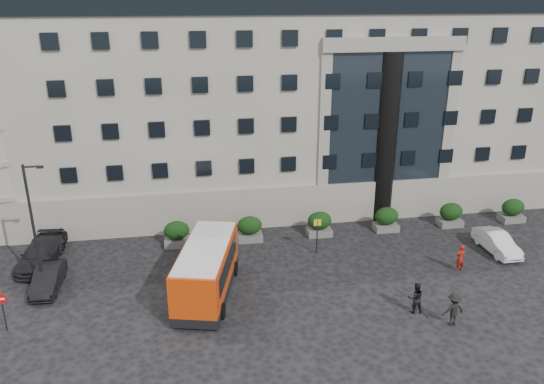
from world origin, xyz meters
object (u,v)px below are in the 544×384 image
(minibus, at_px, (206,268))
(pedestrian_c, at_px, (453,309))
(parked_car_c, at_px, (40,255))
(pedestrian_a, at_px, (460,258))
(bus_stop_sign, at_px, (317,230))
(parked_car_d, at_px, (55,233))
(hedge_c, at_px, (319,224))
(hedge_e, at_px, (451,214))
(red_truck, at_px, (52,187))
(hedge_b, at_px, (250,228))
(hedge_a, at_px, (177,234))
(parked_car_b, at_px, (48,279))
(hedge_f, at_px, (513,210))
(pedestrian_b, at_px, (415,298))
(white_taxi, at_px, (497,242))
(street_lamp, at_px, (34,224))
(no_entry_sign, at_px, (2,304))
(hedge_d, at_px, (386,219))

(minibus, xyz_separation_m, pedestrian_c, (12.92, -5.32, -0.79))
(parked_car_c, relative_size, pedestrian_a, 2.77)
(bus_stop_sign, distance_m, parked_car_d, 18.97)
(hedge_c, height_order, parked_car_c, hedge_c)
(parked_car_c, xyz_separation_m, parked_car_d, (0.17, 3.62, -0.11))
(hedge_e, distance_m, red_truck, 33.05)
(hedge_b, height_order, hedge_c, same)
(hedge_a, relative_size, pedestrian_a, 1.00)
(parked_car_b, height_order, parked_car_c, parked_car_c)
(hedge_f, xyz_separation_m, pedestrian_b, (-12.82, -10.76, -0.01))
(minibus, bearing_deg, parked_car_c, 167.00)
(hedge_e, height_order, bus_stop_sign, bus_stop_sign)
(parked_car_b, bearing_deg, parked_car_c, 110.94)
(parked_car_d, xyz_separation_m, pedestrian_c, (23.44, -14.47, 0.32))
(parked_car_c, bearing_deg, hedge_b, 12.08)
(pedestrian_b, height_order, pedestrian_c, pedestrian_c)
(red_truck, height_order, white_taxi, red_truck)
(white_taxi, height_order, pedestrian_c, pedestrian_c)
(minibus, bearing_deg, street_lamp, -177.91)
(hedge_c, height_order, minibus, minibus)
(hedge_b, relative_size, no_entry_sign, 0.79)
(hedge_b, distance_m, parked_car_d, 14.13)
(no_entry_sign, xyz_separation_m, pedestrian_c, (23.69, -3.39, -0.70))
(no_entry_sign, relative_size, parked_car_c, 0.45)
(hedge_f, distance_m, pedestrian_b, 16.73)
(white_taxi, bearing_deg, pedestrian_c, -134.73)
(no_entry_sign, height_order, parked_car_d, no_entry_sign)
(hedge_a, xyz_separation_m, parked_car_c, (-8.92, -1.38, -0.19))
(parked_car_b, bearing_deg, hedge_a, 32.02)
(white_taxi, distance_m, pedestrian_b, 10.65)
(hedge_f, distance_m, minibus, 25.21)
(street_lamp, relative_size, white_taxi, 1.90)
(pedestrian_a, xyz_separation_m, pedestrian_c, (-3.31, -5.49, 0.03))
(pedestrian_a, bearing_deg, pedestrian_b, 25.77)
(hedge_f, height_order, street_lamp, street_lamp)
(red_truck, relative_size, pedestrian_a, 2.59)
(parked_car_c, xyz_separation_m, white_taxi, (30.81, -3.25, -0.05))
(hedge_a, relative_size, street_lamp, 0.23)
(white_taxi, bearing_deg, hedge_d, 142.35)
(street_lamp, distance_m, pedestrian_c, 24.06)
(parked_car_b, xyz_separation_m, white_taxi, (29.61, 0.03, 0.02))
(hedge_e, relative_size, pedestrian_c, 0.97)
(no_entry_sign, bearing_deg, parked_car_c, 89.39)
(hedge_a, bearing_deg, pedestrian_c, -39.77)
(no_entry_sign, height_order, white_taxi, no_entry_sign)
(minibus, bearing_deg, white_taxi, 20.75)
(hedge_f, height_order, minibus, minibus)
(hedge_e, bearing_deg, hedge_d, 180.00)
(hedge_f, height_order, parked_car_c, hedge_f)
(pedestrian_c, bearing_deg, parked_car_d, -37.29)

